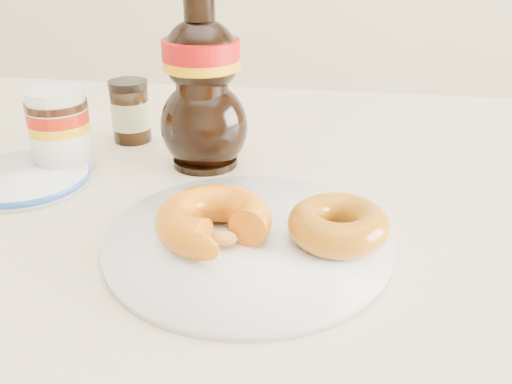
# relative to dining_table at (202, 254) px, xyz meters

# --- Properties ---
(dining_table) EXTENTS (1.40, 0.90, 0.75)m
(dining_table) POSITION_rel_dining_table_xyz_m (0.00, 0.00, 0.00)
(dining_table) COLOR beige
(dining_table) RESTS_ON ground
(plate) EXTENTS (0.27, 0.27, 0.01)m
(plate) POSITION_rel_dining_table_xyz_m (0.08, -0.11, 0.09)
(plate) COLOR white
(plate) RESTS_ON dining_table
(donut_bitten) EXTENTS (0.13, 0.13, 0.04)m
(donut_bitten) POSITION_rel_dining_table_xyz_m (0.05, -0.12, 0.12)
(donut_bitten) COLOR #D2650B
(donut_bitten) RESTS_ON plate
(donut_whole) EXTENTS (0.11, 0.11, 0.03)m
(donut_whole) POSITION_rel_dining_table_xyz_m (0.16, -0.11, 0.11)
(donut_whole) COLOR #934B09
(donut_whole) RESTS_ON plate
(nutella_jar) EXTENTS (0.07, 0.07, 0.10)m
(nutella_jar) POSITION_rel_dining_table_xyz_m (-0.18, 0.04, 0.14)
(nutella_jar) COLOR white
(nutella_jar) RESTS_ON dining_table
(syrup_bottle) EXTENTS (0.11, 0.10, 0.21)m
(syrup_bottle) POSITION_rel_dining_table_xyz_m (-0.01, 0.08, 0.19)
(syrup_bottle) COLOR black
(syrup_bottle) RESTS_ON dining_table
(dark_jar) EXTENTS (0.05, 0.05, 0.09)m
(dark_jar) POSITION_rel_dining_table_xyz_m (-0.13, 0.15, 0.13)
(dark_jar) COLOR black
(dark_jar) RESTS_ON dining_table
(blue_rim_saucer) EXTENTS (0.15, 0.15, 0.02)m
(blue_rim_saucer) POSITION_rel_dining_table_xyz_m (-0.21, -0.01, 0.09)
(blue_rim_saucer) COLOR white
(blue_rim_saucer) RESTS_ON dining_table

